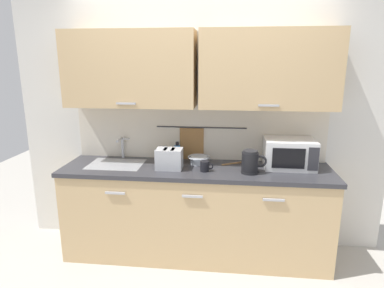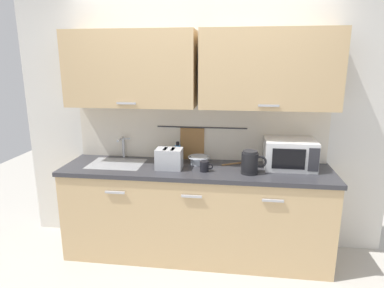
% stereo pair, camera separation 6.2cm
% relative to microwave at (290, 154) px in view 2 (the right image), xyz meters
% --- Properties ---
extents(ground, '(8.00, 8.00, 0.00)m').
position_rel_microwave_xyz_m(ground, '(-0.87, -0.41, -1.04)').
color(ground, '#B7B2A8').
extents(counter_unit, '(2.53, 0.64, 0.90)m').
position_rel_microwave_xyz_m(counter_unit, '(-0.88, -0.11, -0.58)').
color(counter_unit, tan).
rests_on(counter_unit, ground).
extents(back_wall_assembly, '(3.70, 0.41, 2.50)m').
position_rel_microwave_xyz_m(back_wall_assembly, '(-0.87, 0.12, 0.49)').
color(back_wall_assembly, silver).
rests_on(back_wall_assembly, ground).
extents(sink_faucet, '(0.09, 0.17, 0.22)m').
position_rel_microwave_xyz_m(sink_faucet, '(-1.65, 0.12, 0.01)').
color(sink_faucet, '#B2B5BA').
rests_on(sink_faucet, counter_unit).
extents(microwave, '(0.46, 0.35, 0.27)m').
position_rel_microwave_xyz_m(microwave, '(0.00, 0.00, 0.00)').
color(microwave, white).
rests_on(microwave, counter_unit).
extents(electric_kettle, '(0.23, 0.16, 0.21)m').
position_rel_microwave_xyz_m(electric_kettle, '(-0.37, -0.21, -0.03)').
color(electric_kettle, black).
rests_on(electric_kettle, counter_unit).
extents(dish_soap_bottle, '(0.06, 0.06, 0.20)m').
position_rel_microwave_xyz_m(dish_soap_bottle, '(-1.07, 0.09, -0.05)').
color(dish_soap_bottle, '#3F8CD8').
rests_on(dish_soap_bottle, counter_unit).
extents(mug_near_sink, '(0.12, 0.08, 0.09)m').
position_rel_microwave_xyz_m(mug_near_sink, '(-1.19, 0.08, -0.09)').
color(mug_near_sink, orange).
rests_on(mug_near_sink, counter_unit).
extents(mixing_bowl, '(0.21, 0.21, 0.08)m').
position_rel_microwave_xyz_m(mixing_bowl, '(-0.85, 0.01, -0.09)').
color(mixing_bowl, '#A5ADB7').
rests_on(mixing_bowl, counter_unit).
extents(toaster, '(0.26, 0.17, 0.19)m').
position_rel_microwave_xyz_m(toaster, '(-1.11, -0.17, -0.04)').
color(toaster, '#B7BABF').
rests_on(toaster, counter_unit).
extents(mug_by_kettle, '(0.12, 0.08, 0.09)m').
position_rel_microwave_xyz_m(mug_by_kettle, '(-0.78, -0.21, -0.09)').
color(mug_by_kettle, black).
rests_on(mug_by_kettle, counter_unit).
extents(wooden_spoon, '(0.25, 0.16, 0.01)m').
position_rel_microwave_xyz_m(wooden_spoon, '(-0.48, 0.07, -0.13)').
color(wooden_spoon, '#9E7042').
rests_on(wooden_spoon, counter_unit).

